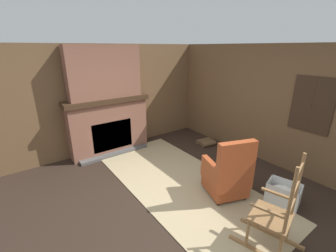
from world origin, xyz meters
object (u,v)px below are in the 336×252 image
Objects in this scene: laundry_basket at (283,193)px; storage_case at (124,92)px; armchair at (227,176)px; oil_lamp_vase at (74,97)px; rocking_chair at (274,219)px; firewood_stack at (206,142)px.

storage_case reaches higher than laundry_basket.
armchair is 2.97m from storage_case.
armchair is at bearing 29.08° from oil_lamp_vase.
rocking_chair is at bearing -69.81° from laundry_basket.
firewood_stack is (-1.67, 1.22, -0.32)m from armchair.
firewood_stack is at bearing -45.80° from rocking_chair.
rocking_chair is 3.88m from storage_case.
oil_lamp_vase is at bearing 2.22° from rocking_chair.
firewood_stack is 0.79× the size of laundry_basket.
laundry_basket is 4.20m from oil_lamp_vase.
firewood_stack is 1.64× the size of oil_lamp_vase.
oil_lamp_vase reaches higher than firewood_stack.
rocking_chair is at bearing 179.72° from armchair.
firewood_stack is 2.37m from storage_case.
firewood_stack is 3.25m from oil_lamp_vase.
storage_case is at bearing -163.80° from laundry_basket.
armchair is 1.06m from rocking_chair.
oil_lamp_vase reaches higher than laundry_basket.
firewood_stack is at bearing 164.32° from laundry_basket.
storage_case reaches higher than rocking_chair.
armchair is 4.06× the size of storage_case.
oil_lamp_vase reaches higher than armchair.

